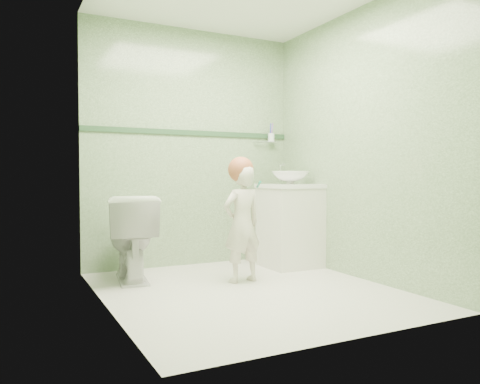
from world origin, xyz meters
TOP-DOWN VIEW (x-y plane):
  - ground at (0.00, 0.00)m, footprint 2.50×2.50m
  - room_shell at (0.00, 0.00)m, footprint 2.50×2.54m
  - trim_stripe at (0.00, 1.24)m, footprint 2.20×0.02m
  - vanity at (0.84, 0.70)m, footprint 0.52×0.50m
  - counter at (0.84, 0.70)m, footprint 0.54×0.52m
  - basin at (0.84, 0.70)m, footprint 0.37×0.37m
  - faucet at (0.84, 0.89)m, footprint 0.03×0.13m
  - cup_holder at (0.89, 1.18)m, footprint 0.26×0.07m
  - toilet at (-0.74, 0.80)m, footprint 0.51×0.78m
  - toddler at (0.10, 0.30)m, footprint 0.39×0.29m
  - hair_cap at (0.10, 0.33)m, footprint 0.22×0.22m
  - teal_toothbrush at (0.19, 0.19)m, footprint 0.11×0.14m

SIDE VIEW (x-z plane):
  - ground at x=0.00m, z-range 0.00..0.00m
  - toilet at x=-0.74m, z-range 0.00..0.75m
  - vanity at x=0.84m, z-range 0.00..0.80m
  - toddler at x=0.10m, z-range 0.00..1.00m
  - counter at x=0.84m, z-range 0.79..0.83m
  - teal_toothbrush at x=0.19m, z-range 0.80..0.89m
  - basin at x=0.84m, z-range 0.83..0.96m
  - hair_cap at x=0.10m, z-range 0.85..1.08m
  - faucet at x=0.84m, z-range 0.88..1.06m
  - room_shell at x=0.00m, z-range 0.00..2.40m
  - cup_holder at x=0.89m, z-range 1.22..1.44m
  - trim_stripe at x=0.00m, z-range 1.33..1.38m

